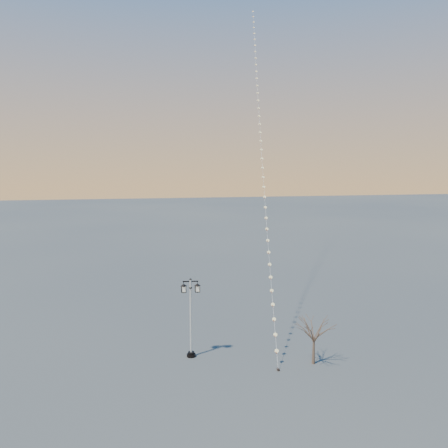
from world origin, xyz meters
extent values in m
plane|color=#444644|center=(0.00, 0.00, 0.00)|extent=(300.00, 300.00, 0.00)
cylinder|color=black|center=(-2.99, 3.97, 0.09)|extent=(0.63, 0.63, 0.18)
cylinder|color=black|center=(-2.99, 3.97, 0.26)|extent=(0.45, 0.45, 0.16)
cylinder|color=beige|center=(-2.99, 3.97, 2.98)|extent=(0.15, 0.15, 5.29)
cylinder|color=black|center=(-2.99, 3.97, 5.01)|extent=(0.23, 0.23, 0.07)
cube|color=black|center=(-2.99, 3.97, 5.46)|extent=(1.07, 0.17, 0.07)
sphere|color=black|center=(-2.99, 3.97, 5.59)|extent=(0.16, 0.16, 0.16)
pyramid|color=black|center=(-3.46, 4.01, 5.29)|extent=(0.50, 0.50, 0.16)
cube|color=beige|center=(-3.46, 4.01, 4.94)|extent=(0.29, 0.29, 0.38)
cube|color=black|center=(-3.46, 4.01, 4.73)|extent=(0.34, 0.34, 0.05)
pyramid|color=black|center=(-2.52, 3.92, 5.29)|extent=(0.50, 0.50, 0.16)
cube|color=beige|center=(-2.52, 3.92, 4.94)|extent=(0.29, 0.29, 0.38)
cube|color=black|center=(-2.52, 3.92, 4.73)|extent=(0.34, 0.34, 0.05)
cone|color=brown|center=(5.05, 1.28, 0.95)|extent=(0.22, 0.22, 1.90)
cylinder|color=#2D211B|center=(2.37, 0.74, 0.09)|extent=(0.18, 0.18, 0.18)
cylinder|color=black|center=(2.37, 0.74, 0.11)|extent=(0.03, 0.03, 0.22)
cone|color=#F05E2D|center=(6.28, 19.50, 17.40)|extent=(0.07, 0.07, 0.25)
cylinder|color=white|center=(2.37, 0.74, 0.54)|extent=(0.01, 0.01, 0.72)
camera|label=1|loc=(-6.32, -25.33, 13.50)|focal=35.17mm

